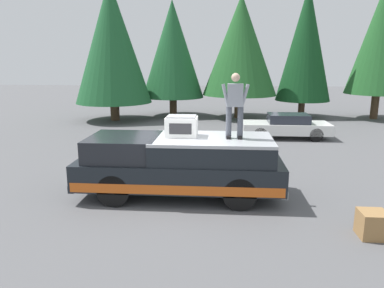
% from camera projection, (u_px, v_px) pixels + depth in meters
% --- Properties ---
extents(ground_plane, '(90.00, 90.00, 0.00)m').
position_uv_depth(ground_plane, '(176.00, 199.00, 9.82)').
color(ground_plane, '#565659').
extents(pickup_truck, '(2.01, 5.54, 1.65)m').
position_uv_depth(pickup_truck, '(180.00, 165.00, 9.92)').
color(pickup_truck, black).
rests_on(pickup_truck, ground).
extents(compressor_unit, '(0.65, 0.84, 0.56)m').
position_uv_depth(compressor_unit, '(182.00, 126.00, 9.79)').
color(compressor_unit, white).
rests_on(compressor_unit, pickup_truck).
extents(person_on_truck_bed, '(0.29, 0.72, 1.69)m').
position_uv_depth(person_on_truck_bed, '(235.00, 104.00, 9.39)').
color(person_on_truck_bed, '#4C515B').
rests_on(person_on_truck_bed, pickup_truck).
extents(parked_car_white, '(1.64, 4.10, 1.16)m').
position_uv_depth(parked_car_white, '(286.00, 126.00, 17.48)').
color(parked_car_white, white).
rests_on(parked_car_white, ground).
extents(wooden_crate, '(0.56, 0.56, 0.56)m').
position_uv_depth(wooden_crate, '(373.00, 224.00, 7.67)').
color(wooden_crate, olive).
rests_on(wooden_crate, ground).
extents(conifer_far_left, '(3.91, 3.91, 8.61)m').
position_uv_depth(conifer_far_left, '(383.00, 36.00, 22.28)').
color(conifer_far_left, '#4C3826').
rests_on(conifer_far_left, ground).
extents(conifer_left, '(3.48, 3.48, 8.35)m').
position_uv_depth(conifer_left, '(306.00, 43.00, 23.13)').
color(conifer_left, '#4C3826').
rests_on(conifer_left, ground).
extents(conifer_center_left, '(4.72, 4.72, 7.65)m').
position_uv_depth(conifer_center_left, '(240.00, 46.00, 22.89)').
color(conifer_center_left, '#4C3826').
rests_on(conifer_center_left, ground).
extents(conifer_center_right, '(4.07, 4.07, 7.45)m').
position_uv_depth(conifer_center_right, '(173.00, 50.00, 23.71)').
color(conifer_center_right, '#4C3826').
rests_on(conifer_center_right, ground).
extents(conifer_right, '(4.61, 4.61, 8.29)m').
position_uv_depth(conifer_right, '(112.00, 43.00, 21.79)').
color(conifer_right, '#4C3826').
rests_on(conifer_right, ground).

